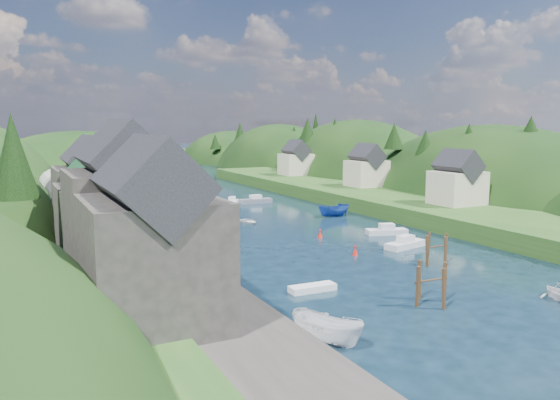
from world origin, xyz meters
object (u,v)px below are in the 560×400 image
channel_buoy_near (355,251)px  piling_cluster_near (431,287)px  piling_cluster_far (437,252)px  channel_buoy_far (320,234)px

channel_buoy_near → piling_cluster_near: bearing=-103.7°
piling_cluster_far → channel_buoy_near: size_ratio=3.44×
piling_cluster_near → channel_buoy_far: (5.38, 26.46, -0.93)m
piling_cluster_near → piling_cluster_far: 13.18m
channel_buoy_near → channel_buoy_far: (1.32, 9.83, 0.00)m
piling_cluster_far → channel_buoy_far: 17.51m
piling_cluster_near → channel_buoy_far: bearing=78.5°
piling_cluster_far → channel_buoy_far: (-3.85, 17.06, -0.84)m
channel_buoy_near → channel_buoy_far: size_ratio=1.00×
channel_buoy_far → channel_buoy_near: bearing=-97.7°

